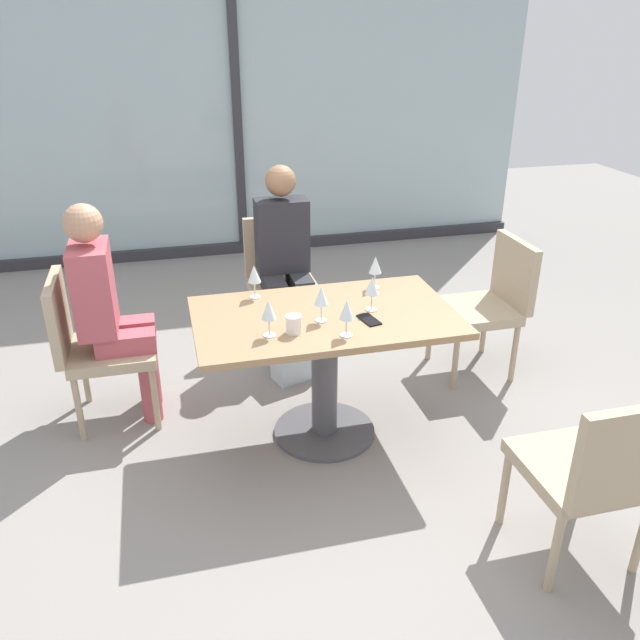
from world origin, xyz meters
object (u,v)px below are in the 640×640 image
at_px(person_near_window, 284,252).
at_px(wine_glass_0, 254,275).
at_px(handbag_0, 297,358).
at_px(chair_far_right, 490,298).
at_px(person_far_left, 108,305).
at_px(chair_front_right, 597,468).
at_px(wine_glass_2, 375,266).
at_px(wine_glass_3, 372,287).
at_px(cell_phone_on_table, 369,320).
at_px(wine_glass_5, 269,311).
at_px(coffee_cup, 294,324).
at_px(chair_far_left, 92,341).
at_px(dining_table_main, 325,347).
at_px(wine_glass_1, 347,311).
at_px(chair_near_window, 282,275).
at_px(wine_glass_4, 321,297).

relative_size(person_near_window, wine_glass_0, 6.81).
bearing_deg(handbag_0, chair_far_right, -26.46).
height_order(person_far_left, wine_glass_0, person_far_left).
relative_size(chair_front_right, wine_glass_2, 4.70).
relative_size(chair_front_right, wine_glass_3, 4.70).
bearing_deg(cell_phone_on_table, wine_glass_3, 54.86).
xyz_separation_m(wine_glass_3, wine_glass_5, (-0.56, -0.16, 0.00)).
bearing_deg(handbag_0, cell_phone_on_table, -92.73).
height_order(wine_glass_0, wine_glass_3, same).
xyz_separation_m(wine_glass_5, coffee_cup, (0.12, 0.00, -0.09)).
height_order(wine_glass_3, handbag_0, wine_glass_3).
height_order(chair_far_left, coffee_cup, chair_far_left).
distance_m(dining_table_main, wine_glass_5, 0.49).
bearing_deg(cell_phone_on_table, person_far_left, 143.51).
distance_m(wine_glass_1, cell_phone_on_table, 0.24).
height_order(chair_far_left, wine_glass_3, wine_glass_3).
relative_size(wine_glass_3, cell_phone_on_table, 1.28).
distance_m(chair_far_right, person_near_window, 1.36).
height_order(dining_table_main, chair_far_left, chair_far_left).
bearing_deg(coffee_cup, handbag_0, 77.38).
distance_m(chair_front_right, coffee_cup, 1.45).
height_order(chair_far_left, wine_glass_5, wine_glass_5).
distance_m(chair_near_window, coffee_cup, 1.39).
distance_m(dining_table_main, chair_front_right, 1.43).
bearing_deg(wine_glass_1, chair_near_window, 91.46).
height_order(chair_far_right, handbag_0, chair_far_right).
relative_size(wine_glass_1, wine_glass_2, 1.00).
relative_size(coffee_cup, cell_phone_on_table, 0.62).
bearing_deg(dining_table_main, chair_far_right, 21.12).
xyz_separation_m(chair_far_right, person_near_window, (-1.20, 0.61, 0.20)).
distance_m(chair_front_right, wine_glass_5, 1.55).
xyz_separation_m(chair_far_left, handbag_0, (1.18, 0.18, -0.36)).
bearing_deg(chair_far_right, person_far_left, -180.00).
bearing_deg(wine_glass_3, dining_table_main, 177.12).
relative_size(chair_far_left, wine_glass_3, 4.70).
distance_m(dining_table_main, coffee_cup, 0.35).
height_order(person_near_window, wine_glass_4, person_near_window).
height_order(person_far_left, wine_glass_2, person_far_left).
bearing_deg(wine_glass_0, wine_glass_4, -54.10).
xyz_separation_m(chair_far_right, handbag_0, (-1.22, 0.18, -0.36)).
bearing_deg(wine_glass_1, wine_glass_2, 59.08).
distance_m(person_near_window, handbag_0, 0.71).
bearing_deg(chair_far_right, dining_table_main, -158.88).
xyz_separation_m(person_near_window, wine_glass_1, (0.04, -1.33, 0.16)).
xyz_separation_m(wine_glass_0, cell_phone_on_table, (0.51, -0.43, -0.13)).
bearing_deg(wine_glass_5, chair_far_right, 22.82).
bearing_deg(cell_phone_on_table, wine_glass_4, 155.46).
height_order(dining_table_main, wine_glass_5, wine_glass_5).
relative_size(dining_table_main, person_near_window, 1.06).
height_order(wine_glass_1, handbag_0, wine_glass_1).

